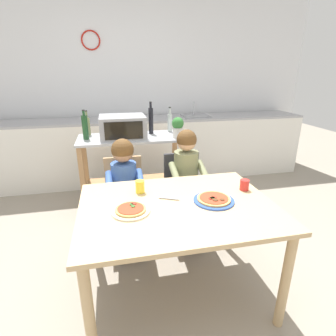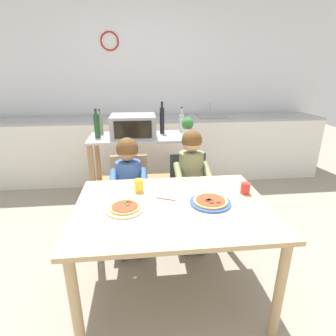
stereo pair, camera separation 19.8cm
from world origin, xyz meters
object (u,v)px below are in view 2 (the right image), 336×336
drinking_cup_red (245,188)px  bottle_brown_beer (100,124)px  kitchen_island_cart (143,160)px  drinking_cup_yellow (139,185)px  dining_chair_right (189,190)px  child_in_blue_striped_shirt (129,181)px  dining_table (173,217)px  pizza_plate_cream (125,208)px  dining_chair_left (130,193)px  pizza_plate_blue_rimmed (210,202)px  toaster_oven (133,126)px  serving_spoon (166,198)px  bottle_squat_spirits (97,125)px  bottle_tall_green_wine (162,120)px  bottle_slim_sauce (181,122)px  child_in_olive_shirt (192,177)px  potted_herb_plant (187,127)px

drinking_cup_red → bottle_brown_beer: bearing=129.1°
kitchen_island_cart → drinking_cup_yellow: bearing=-92.4°
dining_chair_right → child_in_blue_striped_shirt: size_ratio=0.80×
dining_table → pizza_plate_cream: 0.33m
bottle_brown_beer → dining_chair_left: (0.34, -0.84, -0.50)m
dining_chair_left → pizza_plate_blue_rimmed: dining_chair_left is taller
toaster_oven → child_in_blue_striped_shirt: 0.83m
dining_table → drinking_cup_yellow: (-0.22, 0.24, 0.14)m
toaster_oven → drinking_cup_red: size_ratio=6.07×
drinking_cup_yellow → serving_spoon: drinking_cup_yellow is taller
kitchen_island_cart → child_in_blue_striped_shirt: bearing=-100.1°
bottle_squat_spirits → drinking_cup_yellow: bottle_squat_spirits is taller
bottle_tall_green_wine → pizza_plate_blue_rimmed: bearing=-83.0°
bottle_squat_spirits → dining_table: 1.57m
bottle_slim_sauce → drinking_cup_red: size_ratio=3.67×
bottle_brown_beer → dining_chair_left: bottle_brown_beer is taller
child_in_blue_striped_shirt → dining_table: bearing=-63.2°
pizza_plate_blue_rimmed → drinking_cup_yellow: drinking_cup_yellow is taller
bottle_tall_green_wine → child_in_blue_striped_shirt: (-0.37, -0.89, -0.37)m
toaster_oven → bottle_tall_green_wine: (0.33, 0.13, 0.04)m
toaster_oven → drinking_cup_yellow: (0.05, -1.13, -0.22)m
bottle_tall_green_wine → dining_chair_right: bottle_tall_green_wine is taller
kitchen_island_cart → toaster_oven: toaster_oven is taller
dining_chair_right → child_in_olive_shirt: (0.00, -0.12, 0.19)m
bottle_brown_beer → serving_spoon: size_ratio=1.99×
bottle_tall_green_wine → dining_table: size_ratio=0.28×
pizza_plate_cream → serving_spoon: bearing=23.5°
bottle_brown_beer → dining_table: (0.65, -1.58, -0.34)m
potted_herb_plant → child_in_olive_shirt: size_ratio=0.21×
toaster_oven → serving_spoon: 1.33m
kitchen_island_cart → drinking_cup_yellow: kitchen_island_cart is taller
bottle_slim_sauce → drinking_cup_red: bottle_slim_sauce is taller
pizza_plate_blue_rimmed → drinking_cup_red: drinking_cup_red is taller
potted_herb_plant → pizza_plate_cream: (-0.63, -1.28, -0.25)m
bottle_brown_beer → toaster_oven: bearing=-28.6°
dining_table → dining_chair_right: size_ratio=1.58×
kitchen_island_cart → toaster_oven: (-0.09, -0.02, 0.41)m
bottle_tall_green_wine → bottle_slim_sauce: size_ratio=1.25×
drinking_cup_yellow → drinking_cup_red: drinking_cup_yellow is taller
bottle_tall_green_wine → dining_chair_left: 1.01m
toaster_oven → child_in_blue_striped_shirt: size_ratio=0.48×
dining_chair_right → dining_table: bearing=-108.7°
bottle_tall_green_wine → bottle_squat_spirits: 0.73m
kitchen_island_cart → bottle_squat_spirits: bottle_squat_spirits is taller
dining_table → dining_chair_right: (0.25, 0.74, -0.15)m
toaster_oven → bottle_slim_sauce: bottle_slim_sauce is taller
pizza_plate_cream → drinking_cup_red: size_ratio=3.04×
drinking_cup_red → drinking_cup_yellow: bearing=171.1°
drinking_cup_red → serving_spoon: 0.58m
toaster_oven → drinking_cup_yellow: bearing=-87.7°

